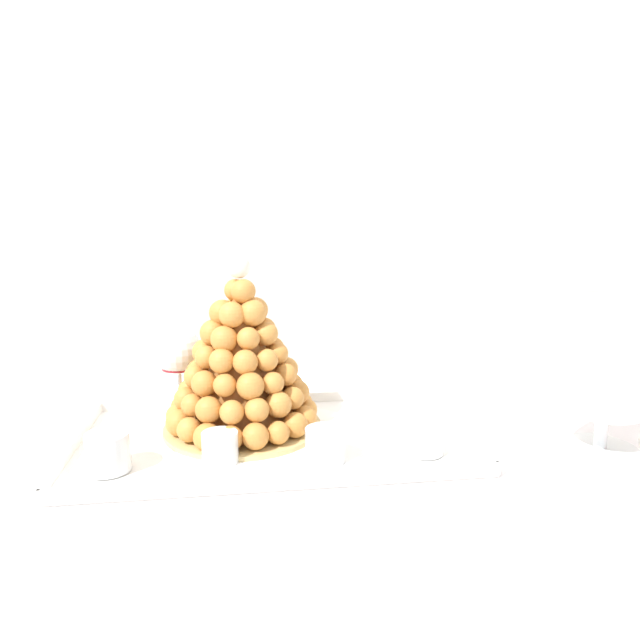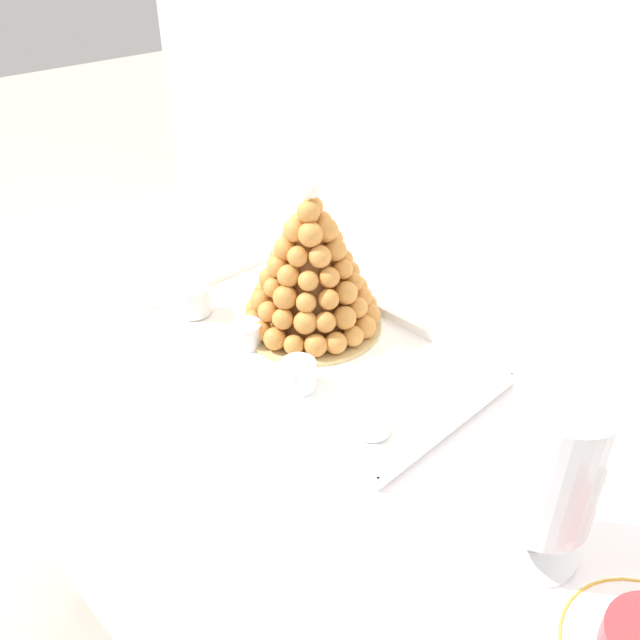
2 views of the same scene
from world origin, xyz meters
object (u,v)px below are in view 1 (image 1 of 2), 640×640
Objects in this scene: dessert_cup_mid_right at (425,439)px; wine_glass at (178,354)px; dessert_cup_mid_left at (220,448)px; macaron_goblet at (608,360)px; croquembouche at (241,364)px; dessert_cup_left at (108,453)px; serving_tray at (273,439)px; dessert_cup_centre at (325,446)px.

dessert_cup_mid_right is 0.46m from wine_glass.
dessert_cup_mid_left is 0.22× the size of macaron_goblet.
croquembouche is at bearing -37.93° from wine_glass.
macaron_goblet reaches higher than dessert_cup_mid_right.
dessert_cup_left is 0.25m from wine_glass.
dessert_cup_mid_left reaches higher than serving_tray.
wine_glass is at bearing 160.71° from macaron_goblet.
dessert_cup_left is at bearing -145.25° from croquembouche.
macaron_goblet reaches higher than dessert_cup_left.
dessert_cup_centre is 0.36× the size of wine_glass.
serving_tray is at bearing 20.00° from dessert_cup_left.
macaron_goblet is at bearing -2.58° from dessert_cup_mid_right.
macaron_goblet reaches higher than dessert_cup_centre.
wine_glass is at bearing 140.52° from serving_tray.
wine_glass is (-0.39, 0.22, 0.09)m from dessert_cup_mid_right.
dessert_cup_centre is 0.16m from dessert_cup_mid_right.
dessert_cup_mid_right is at bearing -29.78° from wine_glass.
dessert_cup_mid_left is 0.94× the size of dessert_cup_mid_right.
croquembouche reaches higher than dessert_cup_centre.
dessert_cup_mid_left is (-0.03, -0.13, -0.09)m from croquembouche.
serving_tray is at bearing -42.77° from croquembouche.
serving_tray is 0.12m from dessert_cup_centre.
dessert_cup_left is at bearing 177.91° from dessert_cup_centre.
croquembouche is at bearing 153.95° from dessert_cup_mid_right.
dessert_cup_left is 0.76m from macaron_goblet.
dessert_cup_mid_right is (0.23, -0.09, 0.02)m from serving_tray.
croquembouche reaches higher than dessert_cup_mid_right.
dessert_cup_centre is at bearing 179.45° from macaron_goblet.
macaron_goblet is (0.44, -0.00, 0.12)m from dessert_cup_centre.
wine_glass is at bearing 135.21° from dessert_cup_centre.
serving_tray is 0.12m from dessert_cup_mid_left.
serving_tray is at bearing 44.96° from dessert_cup_mid_left.
wine_glass is (-0.67, 0.24, -0.03)m from macaron_goblet.
dessert_cup_left is 1.09× the size of dessert_cup_mid_right.
dessert_cup_left is (-0.24, -0.09, 0.03)m from serving_tray.
dessert_cup_mid_left is at bearing -69.93° from wine_glass.
dessert_cup_mid_right is (0.31, -0.01, -0.00)m from dessert_cup_mid_left.
dessert_cup_mid_left is at bearing 178.00° from macaron_goblet.
croquembouche is 4.74× the size of dessert_cup_left.
croquembouche is at bearing 165.19° from macaron_goblet.
dessert_cup_mid_right is at bearing -0.34° from dessert_cup_left.
dessert_cup_mid_left is (-0.08, -0.08, 0.02)m from serving_tray.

